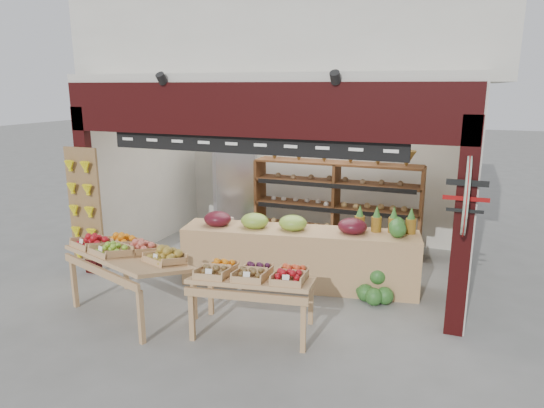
{
  "coord_description": "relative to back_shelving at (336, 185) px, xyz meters",
  "views": [
    {
      "loc": [
        2.64,
        -6.9,
        2.95
      ],
      "look_at": [
        0.03,
        -0.2,
        1.2
      ],
      "focal_mm": 32.0,
      "sensor_mm": 36.0,
      "label": 1
    }
  ],
  "objects": [
    {
      "name": "shop_structure",
      "position": [
        -0.6,
        0.06,
        2.72
      ],
      "size": [
        6.36,
        5.12,
        5.4
      ],
      "color": "silver",
      "rests_on": "ground"
    },
    {
      "name": "cardboard_stack",
      "position": [
        -1.61,
        -1.19,
        -0.94
      ],
      "size": [
        1.11,
        0.8,
        0.71
      ],
      "color": "beige",
      "rests_on": "ground"
    },
    {
      "name": "back_shelving",
      "position": [
        0.0,
        0.0,
        0.0
      ],
      "size": [
        3.06,
        0.5,
        1.89
      ],
      "color": "brown",
      "rests_on": "ground"
    },
    {
      "name": "refrigerator",
      "position": [
        -2.1,
        0.27,
        -0.22
      ],
      "size": [
        0.96,
        0.96,
        1.95
      ],
      "primitive_type": "cube",
      "rotation": [
        0.0,
        0.0,
        0.33
      ],
      "color": "#B0B2B7",
      "rests_on": "ground"
    },
    {
      "name": "watermelon_pile",
      "position": [
        1.06,
        -1.97,
        -1.02
      ],
      "size": [
        0.6,
        0.62,
        0.47
      ],
      "color": "#1B4D19",
      "rests_on": "ground"
    },
    {
      "name": "display_table_right",
      "position": [
        -0.15,
        -3.46,
        -0.47
      ],
      "size": [
        1.56,
        1.04,
        0.94
      ],
      "color": "tan",
      "rests_on": "ground"
    },
    {
      "name": "gift_sign",
      "position": [
        2.15,
        -2.7,
        0.55
      ],
      "size": [
        0.04,
        0.93,
        0.92
      ],
      "color": "#BBEBCD",
      "rests_on": "ground"
    },
    {
      "name": "banana_board",
      "position": [
        -3.33,
        -2.73,
        -0.08
      ],
      "size": [
        0.6,
        0.15,
        1.8
      ],
      "color": "olive",
      "rests_on": "ground"
    },
    {
      "name": "mid_counter",
      "position": [
        -0.1,
        -1.89,
        -0.72
      ],
      "size": [
        3.56,
        1.28,
        1.09
      ],
      "color": "tan",
      "rests_on": "ground"
    },
    {
      "name": "ground",
      "position": [
        -0.6,
        -1.55,
        -1.2
      ],
      "size": [
        60.0,
        60.0,
        0.0
      ],
      "primitive_type": "plane",
      "color": "slate",
      "rests_on": "ground"
    },
    {
      "name": "display_table_left",
      "position": [
        -1.94,
        -3.51,
        -0.39
      ],
      "size": [
        1.85,
        1.39,
        1.04
      ],
      "color": "tan",
      "rests_on": "ground"
    }
  ]
}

